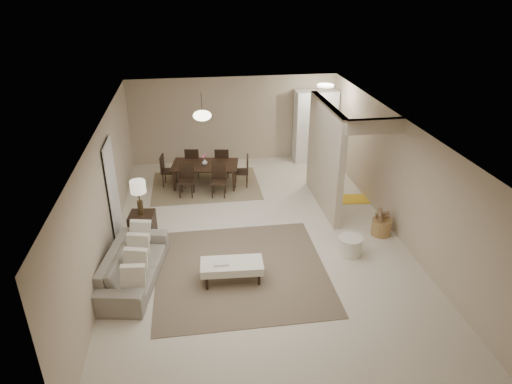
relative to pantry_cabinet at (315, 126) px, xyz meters
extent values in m
plane|color=beige|center=(-2.35, -4.15, -1.05)|extent=(9.00, 9.00, 0.00)
plane|color=white|center=(-2.35, -4.15, 1.45)|extent=(9.00, 9.00, 0.00)
plane|color=#BAA78D|center=(-2.35, 0.35, 0.20)|extent=(6.00, 0.00, 6.00)
plane|color=#BAA78D|center=(-5.35, -4.15, 0.20)|extent=(0.00, 9.00, 9.00)
plane|color=#BAA78D|center=(0.65, -4.15, 0.20)|extent=(0.00, 9.00, 9.00)
cube|color=#BAA78D|center=(-0.55, -2.90, 0.20)|extent=(0.15, 2.50, 2.50)
cube|color=black|center=(-5.32, -3.55, -0.03)|extent=(0.04, 0.90, 2.04)
cube|color=white|center=(0.00, 0.00, 0.00)|extent=(1.20, 0.55, 2.10)
cylinder|color=white|center=(-0.05, -0.95, 1.41)|extent=(0.44, 0.44, 0.05)
cube|color=brown|center=(-2.82, -5.37, -1.04)|extent=(3.20, 3.20, 0.01)
imported|color=gray|center=(-4.80, -5.37, -0.73)|extent=(2.31, 1.22, 0.64)
cube|color=silver|center=(-3.02, -5.67, -0.72)|extent=(1.16, 0.58, 0.15)
cylinder|color=black|center=(-3.50, -5.86, -0.92)|extent=(0.05, 0.05, 0.25)
cylinder|color=black|center=(-2.55, -5.86, -0.92)|extent=(0.05, 0.05, 0.25)
cylinder|color=black|center=(-3.50, -5.48, -0.92)|extent=(0.05, 0.05, 0.25)
cylinder|color=black|center=(-2.55, -5.48, -0.92)|extent=(0.05, 0.05, 0.25)
cube|color=black|center=(-4.75, -3.85, -0.77)|extent=(0.57, 0.57, 0.56)
cylinder|color=#49361F|center=(-4.75, -3.85, -0.34)|extent=(0.12, 0.12, 0.30)
cylinder|color=#49361F|center=(-4.75, -3.85, -0.06)|extent=(0.03, 0.03, 0.26)
cylinder|color=beige|center=(-4.75, -3.85, 0.14)|extent=(0.32, 0.32, 0.26)
cylinder|color=silver|center=(-0.60, -5.12, -0.86)|extent=(0.49, 0.49, 0.38)
cylinder|color=#92623A|center=(0.33, -4.48, -0.87)|extent=(0.53, 0.53, 0.36)
cube|color=#746648|center=(-3.31, -1.41, -1.04)|extent=(2.80, 2.10, 0.01)
imported|color=black|center=(-3.31, -1.41, -0.75)|extent=(1.84, 1.21, 0.60)
imported|color=white|center=(-3.31, -1.41, -0.37)|extent=(0.19, 0.19, 0.15)
cube|color=yellow|center=(0.30, -2.76, -1.04)|extent=(0.92, 0.62, 0.01)
cylinder|color=#49361F|center=(-3.31, -1.41, 1.20)|extent=(0.02, 0.02, 0.50)
ellipsoid|color=#FFEAC6|center=(-3.31, -1.41, 0.87)|extent=(0.46, 0.46, 0.25)
camera|label=1|loc=(-3.58, -12.52, 4.08)|focal=32.00mm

